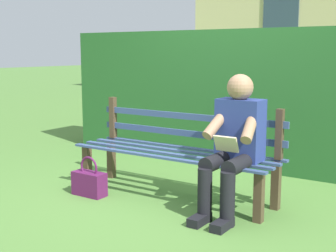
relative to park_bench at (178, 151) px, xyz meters
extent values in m
plane|color=#517F38|center=(0.00, 0.07, -0.43)|extent=(60.00, 60.00, 0.00)
cube|color=#4C3828|center=(-0.92, 0.26, -0.22)|extent=(0.07, 0.07, 0.41)
cube|color=#4C3828|center=(0.92, 0.26, -0.22)|extent=(0.07, 0.07, 0.41)
cube|color=#4C3828|center=(-0.92, -0.12, -0.22)|extent=(0.07, 0.07, 0.41)
cube|color=#4C3828|center=(0.92, -0.12, -0.22)|extent=(0.07, 0.07, 0.41)
cube|color=#384C7A|center=(0.00, -0.17, 0.00)|extent=(2.00, 0.06, 0.02)
cube|color=#384C7A|center=(0.00, -0.01, 0.00)|extent=(2.00, 0.06, 0.02)
cube|color=#384C7A|center=(0.00, 0.15, 0.00)|extent=(2.00, 0.06, 0.02)
cube|color=#384C7A|center=(0.00, 0.31, 0.00)|extent=(2.00, 0.06, 0.02)
cube|color=#4C3828|center=(-0.92, -0.16, 0.23)|extent=(0.06, 0.06, 0.43)
cube|color=#4C3828|center=(0.92, -0.16, 0.23)|extent=(0.06, 0.06, 0.43)
cube|color=#384C7A|center=(0.00, -0.16, 0.14)|extent=(2.00, 0.02, 0.06)
cube|color=#384C7A|center=(0.00, -0.16, 0.31)|extent=(2.00, 0.02, 0.06)
cube|color=navy|center=(-0.65, 0.05, 0.27)|extent=(0.38, 0.22, 0.52)
sphere|color=#A57A5B|center=(-0.65, 0.07, 0.63)|extent=(0.22, 0.22, 0.22)
cylinder|color=black|center=(-0.75, 0.26, 0.03)|extent=(0.13, 0.42, 0.13)
cylinder|color=black|center=(-0.55, 0.26, 0.03)|extent=(0.13, 0.42, 0.13)
cylinder|color=black|center=(-0.75, 0.47, -0.21)|extent=(0.12, 0.12, 0.43)
cylinder|color=black|center=(-0.55, 0.47, -0.21)|extent=(0.12, 0.12, 0.43)
cube|color=black|center=(-0.75, 0.55, -0.39)|extent=(0.10, 0.24, 0.07)
cube|color=black|center=(-0.55, 0.55, -0.39)|extent=(0.10, 0.24, 0.07)
cylinder|color=#A57A5B|center=(-0.80, 0.19, 0.33)|extent=(0.14, 0.32, 0.26)
cylinder|color=#A57A5B|center=(-0.50, 0.19, 0.33)|extent=(0.14, 0.32, 0.26)
cube|color=beige|center=(-0.65, 0.31, 0.19)|extent=(0.20, 0.07, 0.13)
cube|color=#265B28|center=(-0.25, -1.58, 0.37)|extent=(5.24, 0.78, 1.60)
sphere|color=#265B28|center=(1.06, -1.66, 0.85)|extent=(0.62, 0.62, 0.62)
cube|color=#334756|center=(1.90, -7.73, 1.78)|extent=(0.90, 0.04, 1.20)
cube|color=#59194C|center=(0.68, 0.48, -0.31)|extent=(0.33, 0.15, 0.22)
torus|color=#59194C|center=(0.68, 0.48, -0.15)|extent=(0.21, 0.02, 0.21)
camera|label=1|loc=(-2.28, 3.60, 0.92)|focal=49.65mm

